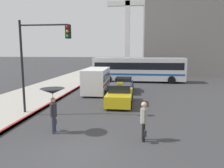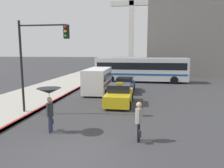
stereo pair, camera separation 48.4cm
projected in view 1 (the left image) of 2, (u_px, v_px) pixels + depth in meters
The scene contains 9 objects.
ground_plane at pixel (76, 152), 8.68m from camera, with size 300.00×300.00×0.00m, color #38383A.
taxi at pixel (120, 95), 16.52m from camera, with size 1.91×4.23×1.70m.
sedan_red at pixel (124, 85), 21.85m from camera, with size 1.91×4.13×1.39m.
ambulance_van at pixel (97, 79), 21.07m from camera, with size 2.19×5.36×2.35m.
city_bus at pixel (138, 69), 28.58m from camera, with size 11.82×2.76×3.16m.
pedestrian_with_umbrella at pixel (53, 96), 10.48m from camera, with size 1.17×1.17×2.22m.
pedestrian_man at pixel (144, 118), 9.63m from camera, with size 0.33×0.59×1.79m.
traffic_light at pixel (40, 51), 13.09m from camera, with size 3.19×0.38×5.82m.
monument_cross at pixel (128, 18), 41.91m from camera, with size 7.97×0.90×18.12m.
Camera 1 is at (2.42, -7.95, 3.97)m, focal length 35.00 mm.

